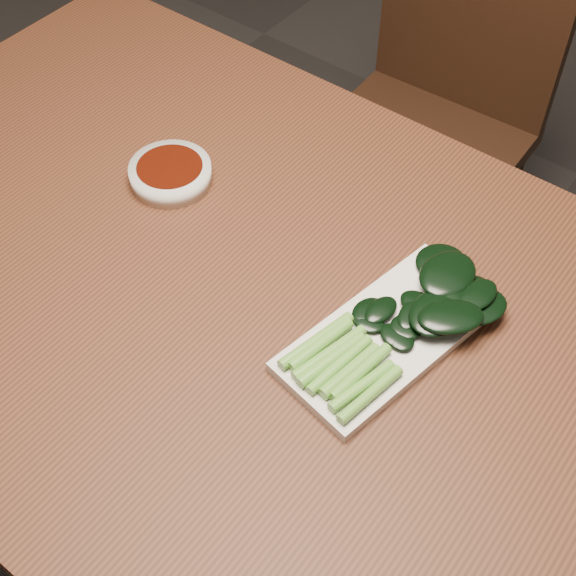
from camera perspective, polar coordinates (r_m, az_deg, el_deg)
The scene contains 6 objects.
ground at distance 1.61m, azimuth -0.42°, elevation -18.19°, with size 6.00×6.00×0.00m, color #2D2A2A.
table at distance 1.01m, azimuth -0.64°, elevation -4.12°, with size 1.40×0.80×0.75m.
chair_far at distance 1.68m, azimuth 10.41°, elevation 12.32°, with size 0.40×0.40×0.89m.
sauce_bowl at distance 1.11m, azimuth -8.35°, elevation 8.08°, with size 0.11×0.11×0.03m.
serving_plate at distance 0.93m, azimuth 7.16°, elevation -3.32°, with size 0.17×0.28×0.01m.
gai_lan at distance 0.93m, azimuth 9.23°, elevation -1.73°, with size 0.18×0.30×0.03m.
Camera 1 is at (0.36, -0.46, 1.50)m, focal length 50.00 mm.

